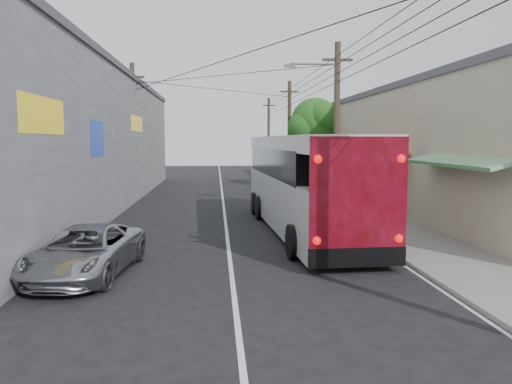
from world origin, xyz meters
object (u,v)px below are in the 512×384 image
jeepney (86,251)px  parked_car_mid (278,182)px  parked_suv (295,192)px  pedestrian_far (368,198)px  coach_bus (304,182)px  parked_car_far (275,177)px  pedestrian_near (381,198)px

jeepney → parked_car_mid: parked_car_mid is taller
parked_suv → pedestrian_far: bearing=-41.0°
coach_bus → parked_car_far: coach_bus is taller
parked_car_far → parked_suv: bearing=-97.8°
pedestrian_near → parked_car_mid: bearing=-57.2°
pedestrian_near → parked_suv: bearing=-38.5°
parked_car_mid → pedestrian_near: size_ratio=2.43×
parked_car_mid → pedestrian_far: bearing=-79.3°
parked_suv → pedestrian_near: bearing=-51.0°
jeepney → pedestrian_far: (10.62, 9.92, 0.18)m
pedestrian_far → jeepney: bearing=30.3°
parked_car_mid → coach_bus: bearing=-98.3°
coach_bus → pedestrian_near: size_ratio=7.39×
parked_suv → parked_car_far: (0.30, 11.30, 0.03)m
coach_bus → pedestrian_near: bearing=28.9°
parked_car_mid → pedestrian_far: pedestrian_far is taller
jeepney → parked_suv: 15.19m
parked_car_mid → parked_suv: bearing=-95.2°
coach_bus → pedestrian_near: 4.70m
pedestrian_near → pedestrian_far: 1.59m
jeepney → parked_car_far: bearing=79.1°
parked_suv → parked_car_far: 11.31m
jeepney → parked_car_far: parked_car_far is taller
parked_suv → pedestrian_near: pedestrian_near is taller
jeepney → parked_car_far: (7.90, 24.45, 0.14)m
parked_car_mid → parked_car_far: parked_car_far is taller
parked_car_far → pedestrian_far: (2.71, -14.53, 0.04)m
coach_bus → pedestrian_far: (3.82, 3.98, -1.08)m
jeepney → pedestrian_near: 13.59m
parked_car_mid → pedestrian_near: pedestrian_near is taller
parked_car_far → pedestrian_far: 14.78m
jeepney → parked_suv: size_ratio=0.89×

